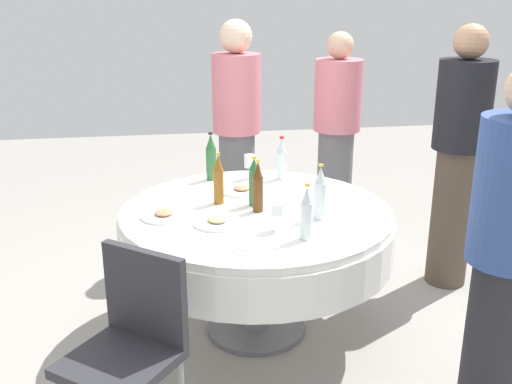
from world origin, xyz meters
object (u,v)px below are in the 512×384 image
(dining_table, at_px, (256,234))
(bottle_green_rear, at_px, (211,158))
(bottle_brown_front, at_px, (258,188))
(person_inner, at_px, (336,138))
(person_rear, at_px, (458,155))
(bottle_green_outer, at_px, (254,183))
(wine_glass_near, at_px, (250,162))
(bottle_clear_near, at_px, (306,214))
(plate_far, at_px, (217,222))
(person_front, at_px, (508,254))
(bottle_clear_south, at_px, (320,194))
(plate_east, at_px, (242,190))
(wine_glass_north, at_px, (277,210))
(plate_left, at_px, (164,215))
(chair_south, at_px, (131,338))
(person_north, at_px, (237,133))
(bottle_clear_inner, at_px, (281,160))
(bottle_amber_north, at_px, (218,180))

(dining_table, bearing_deg, bottle_green_rear, -161.14)
(dining_table, xyz_separation_m, bottle_brown_front, (0.03, 0.01, 0.28))
(person_inner, distance_m, person_rear, 0.95)
(bottle_green_outer, bearing_deg, wine_glass_near, 174.81)
(dining_table, bearing_deg, bottle_clear_near, 21.78)
(plate_far, xyz_separation_m, person_front, (0.76, 1.12, 0.09))
(person_front, height_order, person_rear, person_rear)
(bottle_clear_near, distance_m, bottle_clear_south, 0.28)
(person_inner, bearing_deg, plate_far, -92.99)
(bottle_green_rear, distance_m, plate_east, 0.33)
(wine_glass_north, bearing_deg, plate_left, -115.68)
(wine_glass_north, xyz_separation_m, chair_south, (0.51, -0.70, -0.33))
(bottle_green_rear, bearing_deg, plate_east, 30.19)
(wine_glass_near, bearing_deg, plate_far, -20.37)
(wine_glass_north, distance_m, plate_east, 0.62)
(dining_table, height_order, plate_east, plate_east)
(bottle_green_rear, xyz_separation_m, person_north, (-0.62, 0.23, 0.00))
(person_north, bearing_deg, person_front, -66.12)
(plate_left, height_order, person_rear, person_rear)
(person_front, bearing_deg, dining_table, -90.00)
(plate_east, height_order, person_rear, person_rear)
(bottle_clear_near, distance_m, wine_glass_north, 0.17)
(bottle_green_rear, bearing_deg, plate_far, -2.51)
(bottle_green_outer, bearing_deg, plate_left, -77.08)
(bottle_green_rear, relative_size, plate_far, 1.25)
(bottle_green_rear, height_order, person_inner, person_inner)
(plate_left, bearing_deg, wine_glass_near, 137.72)
(bottle_brown_front, relative_size, person_north, 0.17)
(bottle_green_outer, distance_m, person_front, 1.35)
(bottle_green_rear, bearing_deg, bottle_clear_inner, 83.03)
(bottle_clear_inner, distance_m, person_north, 0.70)
(bottle_clear_south, height_order, person_front, person_front)
(wine_glass_near, height_order, person_front, person_front)
(bottle_amber_north, distance_m, bottle_clear_near, 0.66)
(person_rear, bearing_deg, bottle_clear_inner, -112.16)
(person_north, bearing_deg, wine_glass_north, -87.33)
(chair_south, bearing_deg, wine_glass_near, -78.61)
(wine_glass_north, relative_size, person_rear, 0.09)
(bottle_green_rear, height_order, bottle_clear_south, bottle_green_rear)
(dining_table, bearing_deg, bottle_green_outer, 179.43)
(person_north, bearing_deg, plate_left, -111.39)
(wine_glass_north, relative_size, person_north, 0.09)
(person_rear, bearing_deg, person_north, -137.65)
(wine_glass_north, height_order, person_front, person_front)
(bottle_brown_front, bearing_deg, plate_far, -56.97)
(bottle_green_outer, xyz_separation_m, plate_left, (0.11, -0.49, -0.12))
(bottle_clear_south, bearing_deg, bottle_green_rear, -146.51)
(plate_left, xyz_separation_m, person_front, (0.90, 1.38, 0.09))
(bottle_amber_north, distance_m, person_rear, 1.56)
(bottle_clear_inner, distance_m, person_inner, 0.84)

